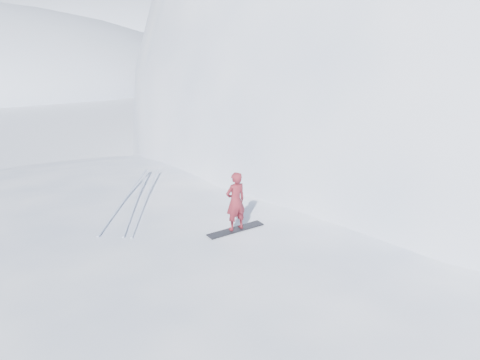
# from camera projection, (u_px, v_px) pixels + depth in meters

# --- Properties ---
(near_ridge) EXTENTS (36.00, 28.00, 4.80)m
(near_ridge) POSITION_uv_depth(u_px,v_px,m) (205.00, 299.00, 12.66)
(near_ridge) COLOR white
(near_ridge) RESTS_ON ground
(peak_shoulder) EXTENTS (28.00, 24.00, 18.00)m
(peak_shoulder) POSITION_uv_depth(u_px,v_px,m) (392.00, 156.00, 27.66)
(peak_shoulder) COLOR white
(peak_shoulder) RESTS_ON ground
(far_ridge_c) EXTENTS (140.00, 90.00, 36.00)m
(far_ridge_c) POSITION_uv_depth(u_px,v_px,m) (134.00, 64.00, 117.86)
(far_ridge_c) COLOR white
(far_ridge_c) RESTS_ON ground
(wind_bumps) EXTENTS (16.00, 14.40, 1.00)m
(wind_bumps) POSITION_uv_depth(u_px,v_px,m) (144.00, 314.00, 12.01)
(wind_bumps) COLOR white
(wind_bumps) RESTS_ON ground
(snowboard) EXTENTS (1.48, 1.32, 0.03)m
(snowboard) POSITION_uv_depth(u_px,v_px,m) (236.00, 229.00, 11.62)
(snowboard) COLOR black
(snowboard) RESTS_ON near_ridge
(snowboarder) EXTENTS (0.70, 0.68, 1.62)m
(snowboarder) POSITION_uv_depth(u_px,v_px,m) (236.00, 201.00, 11.36)
(snowboarder) COLOR maroon
(snowboarder) RESTS_ON snowboard
(board_tracks) EXTENTS (1.63, 5.97, 0.04)m
(board_tracks) POSITION_uv_depth(u_px,v_px,m) (137.00, 196.00, 14.02)
(board_tracks) COLOR silver
(board_tracks) RESTS_ON ground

